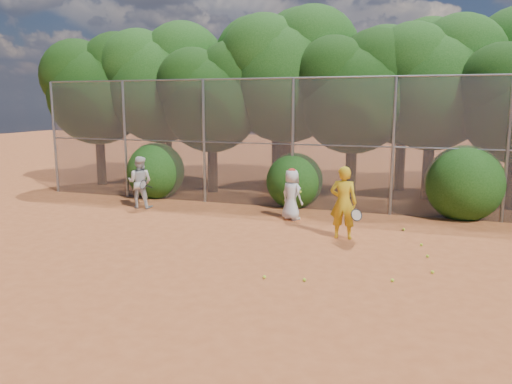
% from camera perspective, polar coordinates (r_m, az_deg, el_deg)
% --- Properties ---
extents(ground, '(80.00, 80.00, 0.00)m').
position_cam_1_polar(ground, '(9.95, 0.81, -9.01)').
color(ground, '#A54E25').
rests_on(ground, ground).
extents(fence_back, '(20.05, 0.09, 4.03)m').
position_cam_1_polar(fence_back, '(15.28, 7.42, 5.53)').
color(fence_back, gray).
rests_on(fence_back, ground).
extents(tree_0, '(4.38, 3.81, 6.00)m').
position_cam_1_polar(tree_0, '(21.00, -17.54, 11.53)').
color(tree_0, black).
rests_on(tree_0, ground).
extents(tree_1, '(4.64, 4.03, 6.35)m').
position_cam_1_polar(tree_1, '(20.08, -10.79, 12.56)').
color(tree_1, black).
rests_on(tree_1, ground).
extents(tree_2, '(3.99, 3.47, 5.47)m').
position_cam_1_polar(tree_2, '(18.31, -4.92, 11.13)').
color(tree_2, black).
rests_on(tree_2, ground).
extents(tree_3, '(4.89, 4.26, 6.70)m').
position_cam_1_polar(tree_3, '(18.46, 3.72, 13.66)').
color(tree_3, black).
rests_on(tree_3, ground).
extents(tree_4, '(4.19, 3.64, 5.73)m').
position_cam_1_polar(tree_4, '(17.34, 11.29, 11.61)').
color(tree_4, black).
rests_on(tree_4, ground).
extents(tree_5, '(4.51, 3.92, 6.17)m').
position_cam_1_polar(tree_5, '(17.99, 19.78, 12.08)').
color(tree_5, black).
rests_on(tree_5, ground).
extents(tree_9, '(4.83, 4.20, 6.62)m').
position_cam_1_polar(tree_9, '(22.58, -10.12, 12.74)').
color(tree_9, black).
rests_on(tree_9, ground).
extents(tree_10, '(5.15, 4.48, 7.06)m').
position_cam_1_polar(tree_10, '(20.86, 2.64, 13.91)').
color(tree_10, black).
rests_on(tree_10, ground).
extents(tree_11, '(4.64, 4.03, 6.35)m').
position_cam_1_polar(tree_11, '(19.61, 16.77, 12.38)').
color(tree_11, black).
rests_on(tree_11, ground).
extents(bush_0, '(2.00, 2.00, 2.00)m').
position_cam_1_polar(bush_0, '(17.79, -11.37, 2.65)').
color(bush_0, '#163F0F').
rests_on(bush_0, ground).
extents(bush_1, '(1.80, 1.80, 1.80)m').
position_cam_1_polar(bush_1, '(15.90, 4.43, 1.58)').
color(bush_1, '#163F0F').
rests_on(bush_1, ground).
extents(bush_2, '(2.20, 2.20, 2.20)m').
position_cam_1_polar(bush_2, '(15.43, 22.73, 1.30)').
color(bush_2, '#163F0F').
rests_on(bush_2, ground).
extents(player_yellow, '(0.84, 0.57, 1.78)m').
position_cam_1_polar(player_yellow, '(12.23, 9.96, -1.20)').
color(player_yellow, gold).
rests_on(player_yellow, ground).
extents(player_teen, '(0.84, 0.74, 1.47)m').
position_cam_1_polar(player_teen, '(14.06, 4.09, -0.26)').
color(player_teen, silver).
rests_on(player_teen, ground).
extents(player_white, '(0.90, 0.78, 1.63)m').
position_cam_1_polar(player_white, '(16.02, -13.13, 1.10)').
color(player_white, silver).
rests_on(player_white, ground).
extents(ball_0, '(0.07, 0.07, 0.07)m').
position_cam_1_polar(ball_0, '(9.69, 15.32, -9.70)').
color(ball_0, '#BAD827').
rests_on(ball_0, ground).
extents(ball_1, '(0.07, 0.07, 0.07)m').
position_cam_1_polar(ball_1, '(12.20, 18.38, -5.73)').
color(ball_1, '#BAD827').
rests_on(ball_1, ground).
extents(ball_2, '(0.07, 0.07, 0.07)m').
position_cam_1_polar(ball_2, '(9.42, 5.55, -9.96)').
color(ball_2, '#BAD827').
rests_on(ball_2, ground).
extents(ball_3, '(0.07, 0.07, 0.07)m').
position_cam_1_polar(ball_3, '(10.36, 19.51, -8.62)').
color(ball_3, '#BAD827').
rests_on(ball_3, ground).
extents(ball_4, '(0.07, 0.07, 0.07)m').
position_cam_1_polar(ball_4, '(9.52, 0.97, -9.69)').
color(ball_4, '#BAD827').
rests_on(ball_4, ground).
extents(ball_5, '(0.07, 0.07, 0.07)m').
position_cam_1_polar(ball_5, '(13.51, 16.53, -4.10)').
color(ball_5, '#BAD827').
rests_on(ball_5, ground).
extents(ball_6, '(0.07, 0.07, 0.07)m').
position_cam_1_polar(ball_6, '(11.36, 19.00, -6.94)').
color(ball_6, '#BAD827').
rests_on(ball_6, ground).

